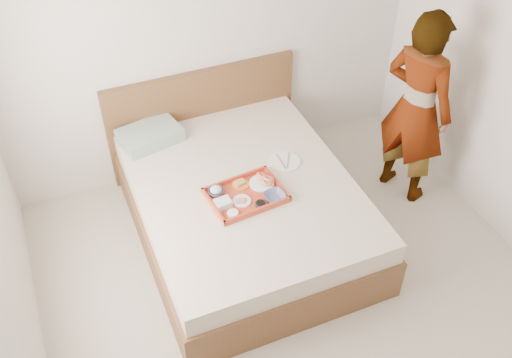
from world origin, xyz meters
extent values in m
cube|color=beige|center=(0.00, 0.00, 0.00)|extent=(3.50, 4.00, 0.01)
cube|color=silver|center=(0.00, 2.00, 1.30)|extent=(3.50, 0.01, 2.60)
cube|color=brown|center=(-0.12, 1.00, 0.27)|extent=(1.65, 2.00, 0.53)
cube|color=brown|center=(-0.12, 1.97, 0.47)|extent=(1.65, 0.06, 0.95)
cube|color=#8AAA8D|center=(-0.63, 1.78, 0.59)|extent=(0.53, 0.41, 0.11)
cube|color=#C84720|center=(-0.16, 0.87, 0.55)|extent=(0.57, 0.44, 0.05)
cylinder|color=white|center=(-0.01, 0.94, 0.55)|extent=(0.20, 0.20, 0.01)
imported|color=navy|center=(0.02, 0.76, 0.56)|extent=(0.17, 0.17, 0.04)
cylinder|color=black|center=(-0.10, 0.73, 0.56)|extent=(0.08, 0.08, 0.03)
cylinder|color=white|center=(-0.21, 0.83, 0.55)|extent=(0.14, 0.14, 0.01)
cylinder|color=orange|center=(-0.15, 0.99, 0.55)|extent=(0.14, 0.14, 0.01)
imported|color=navy|center=(-0.35, 0.97, 0.56)|extent=(0.13, 0.13, 0.04)
cube|color=silver|center=(-0.35, 0.84, 0.57)|extent=(0.12, 0.10, 0.05)
cylinder|color=white|center=(-0.32, 0.72, 0.56)|extent=(0.08, 0.08, 0.03)
cylinder|color=white|center=(0.26, 1.12, 0.54)|extent=(0.31, 0.31, 0.01)
imported|color=silver|center=(1.32, 0.99, 0.83)|extent=(0.58, 0.70, 1.65)
camera|label=1|loc=(-1.27, -1.97, 3.46)|focal=40.97mm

